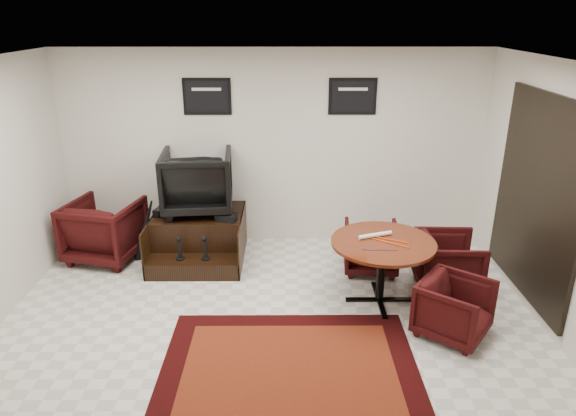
% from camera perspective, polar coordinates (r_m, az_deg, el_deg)
% --- Properties ---
extents(ground, '(6.00, 6.00, 0.00)m').
position_cam_1_polar(ground, '(5.67, -2.08, -13.94)').
color(ground, white).
rests_on(ground, ground).
extents(room_shell, '(6.02, 5.02, 2.81)m').
position_cam_1_polar(room_shell, '(4.98, 2.39, 3.97)').
color(room_shell, silver).
rests_on(room_shell, ground).
extents(area_rug, '(2.50, 1.88, 0.01)m').
position_cam_1_polar(area_rug, '(5.21, 0.17, -17.42)').
color(area_rug, black).
rests_on(area_rug, ground).
extents(shine_podium, '(1.24, 1.27, 0.64)m').
position_cam_1_polar(shine_podium, '(7.28, -9.82, -3.20)').
color(shine_podium, black).
rests_on(shine_podium, ground).
extents(shine_chair, '(0.99, 0.94, 0.95)m').
position_cam_1_polar(shine_chair, '(7.11, -10.06, 3.27)').
color(shine_chair, black).
rests_on(shine_chair, shine_podium).
extents(shoes_pair, '(0.28, 0.31, 0.10)m').
position_cam_1_polar(shoes_pair, '(7.21, -13.57, -0.38)').
color(shoes_pair, black).
rests_on(shoes_pair, shine_podium).
extents(polish_kit, '(0.30, 0.25, 0.09)m').
position_cam_1_polar(polish_kit, '(6.87, -6.86, -1.01)').
color(polish_kit, black).
rests_on(polish_kit, shine_podium).
extents(umbrella_black, '(0.32, 0.12, 0.85)m').
position_cam_1_polar(umbrella_black, '(7.30, -15.72, -2.51)').
color(umbrella_black, black).
rests_on(umbrella_black, ground).
extents(umbrella_hooked, '(0.34, 0.13, 0.90)m').
position_cam_1_polar(umbrella_hooked, '(7.30, -15.65, -2.29)').
color(umbrella_hooked, black).
rests_on(umbrella_hooked, ground).
extents(armchair_side, '(1.07, 1.02, 0.93)m').
position_cam_1_polar(armchair_side, '(7.51, -19.72, -2.00)').
color(armchair_side, black).
rests_on(armchair_side, ground).
extents(meeting_table, '(1.20, 1.20, 0.78)m').
position_cam_1_polar(meeting_table, '(6.02, 10.48, -4.46)').
color(meeting_table, '#451609').
rests_on(meeting_table, ground).
extents(table_chair_back, '(0.74, 0.70, 0.71)m').
position_cam_1_polar(table_chair_back, '(6.88, 9.19, -4.12)').
color(table_chair_back, black).
rests_on(table_chair_back, ground).
extents(table_chair_window, '(0.72, 0.76, 0.76)m').
position_cam_1_polar(table_chair_window, '(6.66, 17.42, -5.48)').
color(table_chair_window, black).
rests_on(table_chair_window, ground).
extents(table_chair_corner, '(0.92, 0.92, 0.70)m').
position_cam_1_polar(table_chair_corner, '(5.76, 18.03, -10.31)').
color(table_chair_corner, black).
rests_on(table_chair_corner, ground).
extents(paper_roll, '(0.41, 0.19, 0.05)m').
position_cam_1_polar(paper_roll, '(6.06, 9.67, -2.98)').
color(paper_roll, white).
rests_on(paper_roll, meeting_table).
extents(table_clutter, '(0.56, 0.38, 0.01)m').
position_cam_1_polar(table_clutter, '(5.93, 11.00, -3.85)').
color(table_clutter, '#E9430C').
rests_on(table_clutter, meeting_table).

